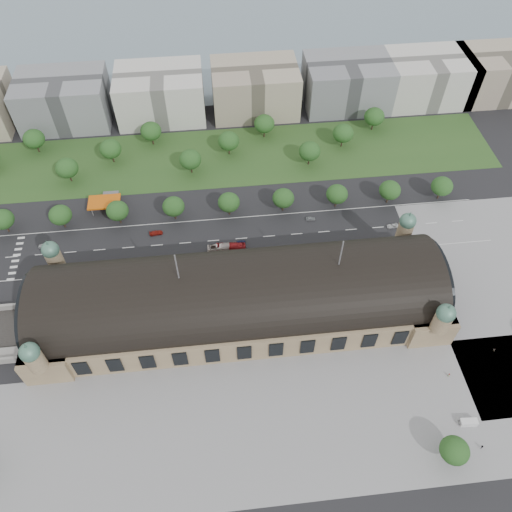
{
  "coord_description": "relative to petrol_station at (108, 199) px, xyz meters",
  "views": [
    {
      "loc": [
        -4.97,
        -103.61,
        160.06
      ],
      "look_at": [
        7.95,
        16.16,
        14.0
      ],
      "focal_mm": 35.0,
      "sensor_mm": 36.0,
      "label": 1
    }
  ],
  "objects": [
    {
      "name": "road_slab",
      "position": [
        33.91,
        -27.28,
        -2.95
      ],
      "size": [
        260.0,
        26.0,
        0.1
      ],
      "primitive_type": "cube",
      "color": "black",
      "rests_on": "ground"
    },
    {
      "name": "tree_belt_3",
      "position": [
        -19.09,
        17.72,
        5.1
      ],
      "size": [
        10.4,
        10.4,
        12.48
      ],
      "color": "#2D2116",
      "rests_on": "ground"
    },
    {
      "name": "office_2",
      "position": [
        -26.09,
        67.72,
        9.05
      ],
      "size": [
        45.0,
        32.0,
        24.0
      ],
      "primitive_type": "cube",
      "color": "gray",
      "rests_on": "ground"
    },
    {
      "name": "van_south",
      "position": [
        123.7,
        -115.52,
        -1.81
      ],
      "size": [
        5.67,
        2.61,
        2.39
      ],
      "rotation": [
        0.0,
        0.0,
        -0.07
      ],
      "color": "silver",
      "rests_on": "ground"
    },
    {
      "name": "tree_row_1",
      "position": [
        -42.09,
        -12.28,
        4.48
      ],
      "size": [
        9.6,
        9.6,
        11.52
      ],
      "color": "#2D2116",
      "rests_on": "ground"
    },
    {
      "name": "tree_belt_2",
      "position": [
        -38.09,
        41.72,
        5.1
      ],
      "size": [
        10.4,
        10.4,
        12.48
      ],
      "color": "#2D2116",
      "rests_on": "ground"
    },
    {
      "name": "tree_belt_5",
      "position": [
        18.91,
        41.72,
        5.1
      ],
      "size": [
        10.4,
        10.4,
        12.48
      ],
      "color": "#2D2116",
      "rests_on": "ground"
    },
    {
      "name": "tree_belt_6",
      "position": [
        37.91,
        17.72,
        5.1
      ],
      "size": [
        10.4,
        10.4,
        12.48
      ],
      "color": "#2D2116",
      "rests_on": "ground"
    },
    {
      "name": "office_4",
      "position": [
        73.91,
        67.72,
        9.05
      ],
      "size": [
        45.0,
        32.0,
        24.0
      ],
      "primitive_type": "cube",
      "color": "tan",
      "rests_on": "ground"
    },
    {
      "name": "tree_belt_10",
      "position": [
        113.91,
        29.72,
        5.1
      ],
      "size": [
        10.4,
        10.4,
        12.48
      ],
      "color": "#2D2116",
      "rests_on": "ground"
    },
    {
      "name": "tree_row_4",
      "position": [
        29.91,
        -12.28,
        4.48
      ],
      "size": [
        9.6,
        9.6,
        11.52
      ],
      "color": "#2D2116",
      "rests_on": "ground"
    },
    {
      "name": "office_6",
      "position": [
        168.91,
        67.72,
        9.05
      ],
      "size": [
        45.0,
        32.0,
        24.0
      ],
      "primitive_type": "cube",
      "color": "beige",
      "rests_on": "ground"
    },
    {
      "name": "tree_row_6",
      "position": [
        77.91,
        -12.28,
        4.48
      ],
      "size": [
        9.6,
        9.6,
        11.52
      ],
      "color": "#2D2116",
      "rests_on": "ground"
    },
    {
      "name": "plaza_south",
      "position": [
        63.91,
        -109.28,
        -2.95
      ],
      "size": [
        190.0,
        48.0,
        0.12
      ],
      "primitive_type": "cube",
      "color": "gray",
      "rests_on": "ground"
    },
    {
      "name": "parked_car_0",
      "position": [
        -14.0,
        -41.32,
        -2.21
      ],
      "size": [
        4.73,
        3.08,
        1.47
      ],
      "primitive_type": "imported",
      "rotation": [
        0.0,
        0.0,
        -1.2
      ],
      "color": "black",
      "rests_on": "ground"
    },
    {
      "name": "tree_belt_4",
      "position": [
        -0.09,
        29.72,
        5.1
      ],
      "size": [
        10.4,
        10.4,
        12.48
      ],
      "color": "#2D2116",
      "rests_on": "ground"
    },
    {
      "name": "traffic_car_2",
      "position": [
        -6.61,
        -36.02,
        -2.18
      ],
      "size": [
        5.73,
        3.0,
        1.54
      ],
      "primitive_type": "imported",
      "rotation": [
        0.0,
        0.0,
        -1.49
      ],
      "color": "black",
      "rests_on": "ground"
    },
    {
      "name": "parked_car_4",
      "position": [
        24.87,
        -40.28,
        -2.3
      ],
      "size": [
        4.13,
        2.97,
        1.3
      ],
      "primitive_type": "imported",
      "rotation": [
        0.0,
        0.0,
        -1.11
      ],
      "color": "silver",
      "rests_on": "ground"
    },
    {
      "name": "parked_car_3",
      "position": [
        -1.73,
        -40.28,
        -2.17
      ],
      "size": [
        4.89,
        3.89,
        1.56
      ],
      "primitive_type": "imported",
      "rotation": [
        0.0,
        0.0,
        -1.05
      ],
      "color": "slate",
      "rests_on": "ground"
    },
    {
      "name": "petrol_station",
      "position": [
        0.0,
        0.0,
        0.0
      ],
      "size": [
        14.0,
        13.0,
        5.05
      ],
      "color": "#C6550B",
      "rests_on": "ground"
    },
    {
      "name": "pedestrian_4",
      "position": [
        125.27,
        -123.54,
        -2.06
      ],
      "size": [
        1.19,
        1.14,
        1.78
      ],
      "primitive_type": "imported",
      "rotation": [
        0.0,
        0.0,
        3.88
      ],
      "color": "gray",
      "rests_on": "ground"
    },
    {
      "name": "parked_car_6",
      "position": [
        25.01,
        -42.68,
        -2.25
      ],
      "size": [
        5.0,
        4.56,
        1.4
      ],
      "primitive_type": "imported",
      "rotation": [
        0.0,
        0.0,
        -0.89
      ],
      "color": "black",
      "rests_on": "ground"
    },
    {
      "name": "tree_row_5",
      "position": [
        53.91,
        -12.28,
        4.48
      ],
      "size": [
        9.6,
        9.6,
        11.52
      ],
      "color": "#2D2116",
      "rests_on": "ground"
    },
    {
      "name": "parked_car_1",
      "position": [
        -14.2,
        -40.28,
        -2.19
      ],
      "size": [
        6.02,
        4.85,
        1.52
      ],
      "primitive_type": "imported",
      "rotation": [
        0.0,
        0.0,
        -1.07
      ],
      "color": "maroon",
      "rests_on": "ground"
    },
    {
      "name": "traffic_car_4",
      "position": [
        57.55,
        -29.76,
        -2.31
      ],
      "size": [
        3.81,
        1.71,
        1.27
      ],
      "primitive_type": "imported",
      "rotation": [
        0.0,
        0.0,
        -1.63
      ],
      "color": "#181E43",
      "rests_on": "ground"
    },
    {
      "name": "office_5",
      "position": [
        123.91,
        67.72,
        9.05
      ],
      "size": [
        45.0,
        32.0,
        24.0
      ],
      "primitive_type": "cube",
      "color": "gray",
      "rests_on": "ground"
    },
    {
      "name": "bus_west",
      "position": [
        52.99,
        -33.28,
        -1.2
      ],
      "size": [
        12.76,
        4.09,
        3.49
      ],
      "primitive_type": "imported",
      "rotation": [
        0.0,
        0.0,
        1.48
      ],
      "color": "#AE1B20",
      "rests_on": "ground"
    },
    {
      "name": "tree_belt_7",
      "position": [
        56.91,
        29.72,
        5.1
      ],
      "size": [
        10.4,
        10.4,
        12.48
      ],
      "color": "#2D2116",
      "rests_on": "ground"
    },
    {
      "name": "traffic_car_5",
      "position": [
        89.29,
        -19.61,
        -2.29
      ],
      "size": [
        4.15,
        1.85,
        1.32
      ],
      "primitive_type": "imported",
      "rotation": [
        0.0,
        0.0,
        1.46
      ],
      "color": "#575B5F",
      "rests_on": "ground"
    },
    {
      "name": "tree_row_9",
      "position": [
        149.91,
        -12.28,
        4.48
      ],
      "size": [
        9.6,
        9.6,
        11.52
      ],
      "color": "#2D2116",
      "rests_on": "ground"
    },
    {
      "name": "traffic_car_3",
      "position": [
        21.56,
        -20.84,
        -2.13
      ],
      "size": [
        5.88,
        3.02,
        1.63
      ],
      "primitive_type": "imported",
      "rotation": [
        0.0,
        0.0,
        1.7
      ],
      "color": "maroon",
      "rests_on": "ground"
    },
    {
      "name": "traffic_car_1",
      "position": [
        -25.11,
        -23.52,
        -2.19
      ],
      "size": [
        4.71,
        2.04,
        1.51
      ],
      "primitive_type": "imported",
      "rotation": [
        0.0,
        0.0,
        1.47
      ],
      "color": "#93979C",
      "rests_on": "ground"
    },
    {
      "name": "plaza_east",
      "position": [
        156.91,
        -65.28,
        -2.95
      ],
      "size": [
        56.0,
        100.0,
        0.12
      ],
      "primitive_type": "cube",
      "color": "gray",
      "rests_on": "ground"
    },
    {
      "name": "parked_car_2",
      "position": [
        -17.57,
        -44.28,
        -2.15
      ],
      "size": [
        5.9,
        4.46,
        1.59
      ],
      "primitive_type": "imported",
      "rotation": [
        0.0,
        0.0,
        -1.1
      ],
      "color": "#1A2749",
      "rests_on": "ground"
    },
    {
      "name": "tree_row_7",
      "position": [
        101.91,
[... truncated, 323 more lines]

